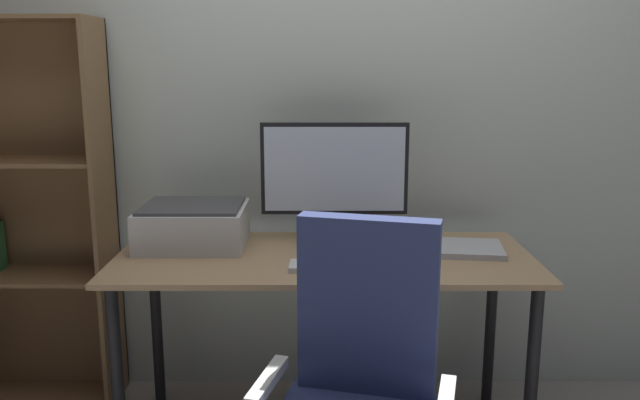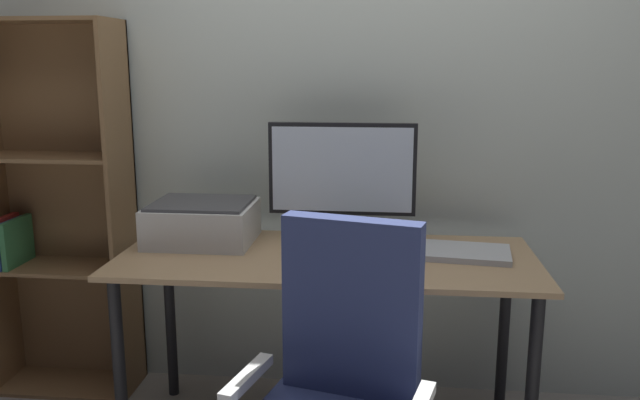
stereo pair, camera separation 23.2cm
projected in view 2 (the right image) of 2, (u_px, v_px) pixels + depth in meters
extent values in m
cube|color=beige|center=(338.00, 94.00, 2.75)|extent=(6.40, 0.10, 2.60)
cube|color=tan|center=(327.00, 258.00, 2.38)|extent=(1.52, 0.66, 0.02)
cylinder|color=black|center=(120.00, 375.00, 2.27)|extent=(0.04, 0.04, 0.72)
cylinder|color=black|center=(532.00, 397.00, 2.13)|extent=(0.04, 0.04, 0.72)
cylinder|color=black|center=(170.00, 317.00, 2.79)|extent=(0.04, 0.04, 0.72)
cylinder|color=black|center=(504.00, 331.00, 2.65)|extent=(0.04, 0.04, 0.72)
cylinder|color=black|center=(342.00, 240.00, 2.56)|extent=(0.20, 0.20, 0.01)
cylinder|color=black|center=(342.00, 226.00, 2.55)|extent=(0.04, 0.04, 0.10)
cube|color=black|center=(342.00, 169.00, 2.50)|extent=(0.57, 0.03, 0.36)
cube|color=silver|center=(342.00, 170.00, 2.48)|extent=(0.54, 0.01, 0.33)
cube|color=silver|center=(330.00, 267.00, 2.22)|extent=(0.29, 0.12, 0.02)
cube|color=black|center=(399.00, 265.00, 2.21)|extent=(0.06, 0.10, 0.03)
cylinder|color=#387F51|center=(355.00, 244.00, 2.35)|extent=(0.08, 0.08, 0.10)
cube|color=#387F51|center=(368.00, 243.00, 2.35)|extent=(0.02, 0.01, 0.05)
cube|color=#B7BABC|center=(465.00, 252.00, 2.37)|extent=(0.35, 0.27, 0.02)
cube|color=silver|center=(202.00, 223.00, 2.54)|extent=(0.40, 0.34, 0.15)
cube|color=#424244|center=(202.00, 203.00, 2.52)|extent=(0.37, 0.31, 0.01)
cube|color=navy|center=(351.00, 307.00, 1.85)|extent=(0.40, 0.17, 0.52)
cube|color=silver|center=(247.00, 378.00, 1.79)|extent=(0.10, 0.26, 0.03)
cube|color=brown|center=(123.00, 215.00, 2.74)|extent=(0.02, 0.28, 1.61)
cube|color=brown|center=(71.00, 206.00, 2.90)|extent=(0.61, 0.01, 1.61)
cube|color=brown|center=(71.00, 384.00, 2.94)|extent=(0.58, 0.26, 0.02)
cube|color=brown|center=(61.00, 267.00, 2.82)|extent=(0.58, 0.26, 0.02)
cube|color=brown|center=(51.00, 157.00, 2.72)|extent=(0.58, 0.26, 0.02)
cube|color=brown|center=(39.00, 20.00, 2.60)|extent=(0.58, 0.26, 0.02)
cube|color=#B22D28|center=(4.00, 241.00, 2.81)|extent=(0.03, 0.22, 0.21)
cube|color=#28478C|center=(11.00, 243.00, 2.81)|extent=(0.02, 0.22, 0.19)
cube|color=#337242|center=(17.00, 242.00, 2.81)|extent=(0.02, 0.22, 0.20)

